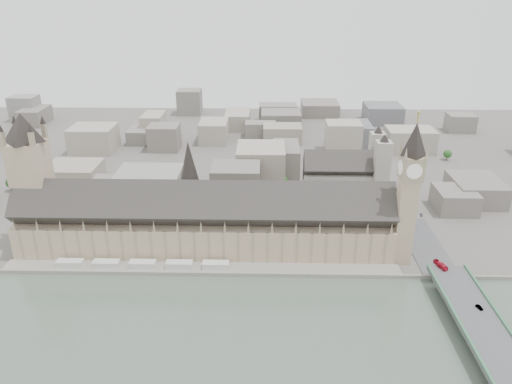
{
  "coord_description": "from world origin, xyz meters",
  "views": [
    {
      "loc": [
        44.1,
        -297.56,
        183.26
      ],
      "look_at": [
        36.21,
        40.34,
        37.79
      ],
      "focal_mm": 35.0,
      "sensor_mm": 36.0,
      "label": 1
    }
  ],
  "objects_px": {
    "victoria_tower": "(31,175)",
    "westminster_bridge": "(490,348)",
    "palace_of_westminster": "(205,222)",
    "elizabeth_tower": "(409,185)",
    "car_approach": "(421,215)",
    "red_bus_north": "(441,265)",
    "car_silver": "(479,307)",
    "westminster_abbey": "(346,181)"
  },
  "relations": [
    {
      "from": "victoria_tower",
      "to": "westminster_bridge",
      "type": "bearing_deg",
      "value": -21.78
    },
    {
      "from": "palace_of_westminster",
      "to": "westminster_bridge",
      "type": "xyz_separation_m",
      "value": [
        162.0,
        -107.2,
        -17.58
      ]
    },
    {
      "from": "elizabeth_tower",
      "to": "car_approach",
      "type": "bearing_deg",
      "value": 61.2
    },
    {
      "from": "palace_of_westminster",
      "to": "red_bus_north",
      "type": "relative_size",
      "value": 22.66
    },
    {
      "from": "elizabeth_tower",
      "to": "car_silver",
      "type": "bearing_deg",
      "value": -67.99
    },
    {
      "from": "palace_of_westminster",
      "to": "red_bus_north",
      "type": "height_order",
      "value": "palace_of_westminster"
    },
    {
      "from": "car_silver",
      "to": "car_approach",
      "type": "height_order",
      "value": "car_silver"
    },
    {
      "from": "victoria_tower",
      "to": "car_silver",
      "type": "distance_m",
      "value": 303.57
    },
    {
      "from": "victoria_tower",
      "to": "westminster_bridge",
      "type": "height_order",
      "value": "victoria_tower"
    },
    {
      "from": "elizabeth_tower",
      "to": "westminster_bridge",
      "type": "height_order",
      "value": "elizabeth_tower"
    },
    {
      "from": "elizabeth_tower",
      "to": "westminster_abbey",
      "type": "bearing_deg",
      "value": 107.29
    },
    {
      "from": "elizabeth_tower",
      "to": "victoria_tower",
      "type": "height_order",
      "value": "elizabeth_tower"
    },
    {
      "from": "westminster_abbey",
      "to": "car_approach",
      "type": "bearing_deg",
      "value": -32.16
    },
    {
      "from": "palace_of_westminster",
      "to": "car_silver",
      "type": "height_order",
      "value": "palace_of_westminster"
    },
    {
      "from": "car_silver",
      "to": "car_approach",
      "type": "relative_size",
      "value": 1.05
    },
    {
      "from": "elizabeth_tower",
      "to": "car_approach",
      "type": "xyz_separation_m",
      "value": [
        28.58,
        52.0,
        -47.16
      ]
    },
    {
      "from": "elizabeth_tower",
      "to": "red_bus_north",
      "type": "xyz_separation_m",
      "value": [
        19.49,
        -24.43,
        -46.21
      ]
    },
    {
      "from": "westminster_bridge",
      "to": "palace_of_westminster",
      "type": "bearing_deg",
      "value": 146.51
    },
    {
      "from": "elizabeth_tower",
      "to": "car_approach",
      "type": "height_order",
      "value": "elizabeth_tower"
    },
    {
      "from": "red_bus_north",
      "to": "car_silver",
      "type": "relative_size",
      "value": 2.38
    },
    {
      "from": "car_approach",
      "to": "elizabeth_tower",
      "type": "bearing_deg",
      "value": -107.68
    },
    {
      "from": "westminster_bridge",
      "to": "car_silver",
      "type": "xyz_separation_m",
      "value": [
        3.64,
        27.1,
        5.93
      ]
    },
    {
      "from": "palace_of_westminster",
      "to": "westminster_bridge",
      "type": "height_order",
      "value": "palace_of_westminster"
    },
    {
      "from": "westminster_bridge",
      "to": "red_bus_north",
      "type": "xyz_separation_m",
      "value": [
        -4.51,
        71.07,
        6.75
      ]
    },
    {
      "from": "palace_of_westminster",
      "to": "car_silver",
      "type": "xyz_separation_m",
      "value": [
        165.64,
        -80.1,
        -11.65
      ]
    },
    {
      "from": "palace_of_westminster",
      "to": "victoria_tower",
      "type": "xyz_separation_m",
      "value": [
        -122.0,
        6.3,
        32.5
      ]
    },
    {
      "from": "victoria_tower",
      "to": "westminster_abbey",
      "type": "xyz_separation_m",
      "value": [
        232.92,
        69.0,
        -30.12
      ]
    },
    {
      "from": "palace_of_westminster",
      "to": "car_approach",
      "type": "height_order",
      "value": "palace_of_westminster"
    },
    {
      "from": "elizabeth_tower",
      "to": "car_approach",
      "type": "distance_m",
      "value": 75.8
    },
    {
      "from": "elizabeth_tower",
      "to": "westminster_bridge",
      "type": "distance_m",
      "value": 111.81
    },
    {
      "from": "westminster_abbey",
      "to": "red_bus_north",
      "type": "xyz_separation_m",
      "value": [
        46.57,
        -111.43,
        -13.2
      ]
    },
    {
      "from": "westminster_bridge",
      "to": "westminster_abbey",
      "type": "xyz_separation_m",
      "value": [
        -51.08,
        182.5,
        19.96
      ]
    },
    {
      "from": "car_silver",
      "to": "red_bus_north",
      "type": "bearing_deg",
      "value": 81.16
    },
    {
      "from": "westminster_bridge",
      "to": "red_bus_north",
      "type": "bearing_deg",
      "value": 93.63
    },
    {
      "from": "victoria_tower",
      "to": "red_bus_north",
      "type": "distance_m",
      "value": 285.99
    },
    {
      "from": "victoria_tower",
      "to": "westminster_abbey",
      "type": "height_order",
      "value": "victoria_tower"
    },
    {
      "from": "palace_of_westminster",
      "to": "car_silver",
      "type": "bearing_deg",
      "value": -25.81
    },
    {
      "from": "westminster_abbey",
      "to": "car_approach",
      "type": "height_order",
      "value": "westminster_abbey"
    },
    {
      "from": "elizabeth_tower",
      "to": "westminster_abbey",
      "type": "height_order",
      "value": "elizabeth_tower"
    },
    {
      "from": "westminster_bridge",
      "to": "car_approach",
      "type": "relative_size",
      "value": 69.76
    },
    {
      "from": "westminster_abbey",
      "to": "westminster_bridge",
      "type": "bearing_deg",
      "value": -74.36
    },
    {
      "from": "elizabeth_tower",
      "to": "westminster_abbey",
      "type": "xyz_separation_m",
      "value": [
        -27.08,
        87.0,
        -33.01
      ]
    }
  ]
}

